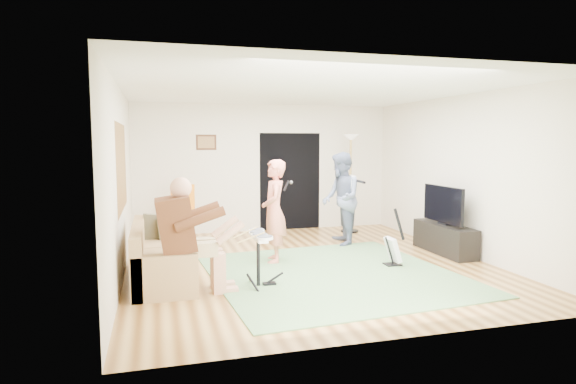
% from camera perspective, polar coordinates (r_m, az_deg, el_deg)
% --- Properties ---
extents(floor, '(6.00, 6.00, 0.00)m').
position_cam_1_polar(floor, '(7.66, 2.37, -8.49)').
color(floor, brown).
rests_on(floor, ground).
extents(walls, '(5.50, 6.00, 2.70)m').
position_cam_1_polar(walls, '(7.44, 2.41, 1.63)').
color(walls, beige).
rests_on(walls, floor).
extents(ceiling, '(6.00, 6.00, 0.00)m').
position_cam_1_polar(ceiling, '(7.46, 2.46, 12.03)').
color(ceiling, white).
rests_on(ceiling, walls).
extents(window_blinds, '(0.00, 2.05, 2.05)m').
position_cam_1_polar(window_blinds, '(7.28, -19.13, 2.79)').
color(window_blinds, brown).
rests_on(window_blinds, walls).
extents(doorway, '(2.10, 0.00, 2.10)m').
position_cam_1_polar(doorway, '(10.48, 0.25, 1.26)').
color(doorway, black).
rests_on(doorway, walls).
extents(picture_frame, '(0.42, 0.03, 0.32)m').
position_cam_1_polar(picture_frame, '(10.10, -9.67, 5.82)').
color(picture_frame, '#3F2314').
rests_on(picture_frame, walls).
extents(area_rug, '(3.65, 3.77, 0.02)m').
position_cam_1_polar(area_rug, '(7.09, 5.34, -9.64)').
color(area_rug, '#56824F').
rests_on(area_rug, floor).
extents(sofa, '(0.80, 1.94, 0.79)m').
position_cam_1_polar(sofa, '(6.94, -15.23, -8.00)').
color(sofa, '#A78353').
rests_on(sofa, floor).
extents(drummer, '(0.96, 0.54, 1.48)m').
position_cam_1_polar(drummer, '(6.25, -11.30, -6.50)').
color(drummer, '#593019').
rests_on(drummer, sofa).
extents(drum_kit, '(0.40, 0.72, 0.74)m').
position_cam_1_polar(drum_kit, '(6.43, -3.54, -8.36)').
color(drum_kit, black).
rests_on(drum_kit, floor).
extents(singer, '(0.49, 0.66, 1.64)m').
position_cam_1_polar(singer, '(7.62, -1.65, -2.30)').
color(singer, '#E87D65').
rests_on(singer, floor).
extents(microphone, '(0.06, 0.06, 0.24)m').
position_cam_1_polar(microphone, '(7.62, -0.20, 0.77)').
color(microphone, black).
rests_on(microphone, singer).
extents(guitarist, '(0.79, 0.94, 1.73)m').
position_cam_1_polar(guitarist, '(8.96, 6.29, -0.79)').
color(guitarist, slate).
rests_on(guitarist, floor).
extents(guitar_held, '(0.17, 0.61, 0.26)m').
position_cam_1_polar(guitar_held, '(9.00, 7.50, 1.22)').
color(guitar_held, white).
rests_on(guitar_held, guitarist).
extents(guitar_spare, '(0.32, 0.29, 0.90)m').
position_cam_1_polar(guitar_spare, '(7.65, 12.37, -6.68)').
color(guitar_spare, black).
rests_on(guitar_spare, floor).
extents(torchiere_lamp, '(0.37, 0.37, 2.07)m').
position_cam_1_polar(torchiere_lamp, '(10.22, 7.41, 3.15)').
color(torchiere_lamp, black).
rests_on(torchiere_lamp, floor).
extents(dining_chair, '(0.56, 0.59, 1.10)m').
position_cam_1_polar(dining_chair, '(9.32, -12.54, -3.56)').
color(dining_chair, tan).
rests_on(dining_chair, floor).
extents(tv_cabinet, '(0.40, 1.40, 0.50)m').
position_cam_1_polar(tv_cabinet, '(8.75, 18.06, -5.28)').
color(tv_cabinet, black).
rests_on(tv_cabinet, floor).
extents(television, '(0.06, 1.09, 0.62)m').
position_cam_1_polar(television, '(8.63, 17.92, -1.39)').
color(television, black).
rests_on(television, tv_cabinet).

